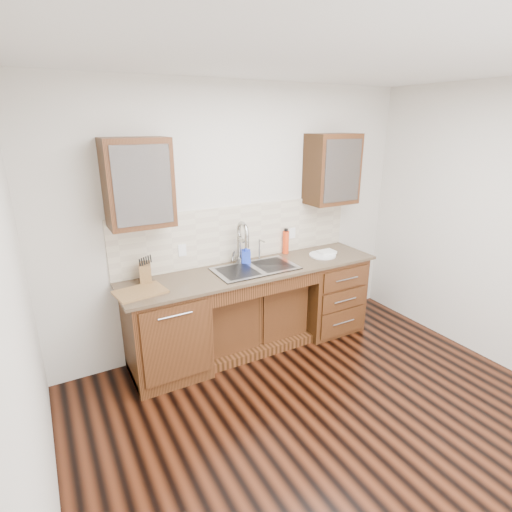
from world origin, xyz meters
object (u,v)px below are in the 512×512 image
water_bottle (286,242)px  knife_block (145,273)px  cutting_board (140,292)px  plate (322,255)px  soap_bottle (246,254)px

water_bottle → knife_block: water_bottle is taller
water_bottle → cutting_board: 1.74m
water_bottle → plate: size_ratio=0.86×
cutting_board → water_bottle: bearing=10.3°
soap_bottle → plate: (0.85, -0.21, -0.09)m
soap_bottle → water_bottle: (0.54, 0.07, 0.02)m
water_bottle → cutting_board: water_bottle is taller
water_bottle → soap_bottle: bearing=-172.2°
soap_bottle → knife_block: (-1.05, -0.02, -0.01)m
plate → cutting_board: cutting_board is taller
plate → cutting_board: (-2.01, -0.03, 0.00)m
plate → cutting_board: 2.01m
soap_bottle → plate: size_ratio=0.70×
water_bottle → cutting_board: (-1.70, -0.31, -0.12)m
water_bottle → knife_block: bearing=-176.6°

